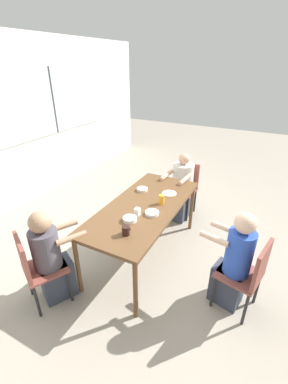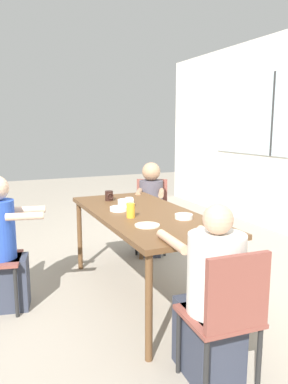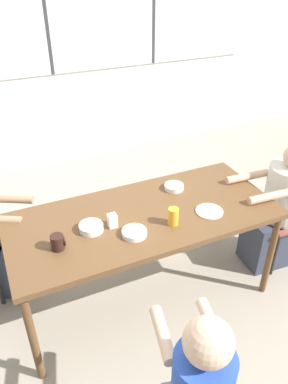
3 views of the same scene
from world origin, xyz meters
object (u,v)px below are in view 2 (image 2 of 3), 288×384
Objects in this scene: juice_glass at (131,210)px; bowl_fruit at (184,216)px; chair_for_man_teal_shirt at (227,310)px; person_man_teal_shirt at (212,302)px; coffee_mug at (109,196)px; bowl_white_shallow at (119,209)px; person_woman_green_shirt at (4,248)px; chair_for_man_blue_shirt at (152,208)px; milk_carton_small at (129,202)px; bowl_cereal at (126,202)px; person_man_blue_shirt at (151,212)px.

bowl_fruit is at bearing 60.87° from juice_glass.
chair_for_man_teal_shirt is at bearing -16.33° from bowl_fruit.
chair_for_man_teal_shirt is at bearing 4.12° from juice_glass.
juice_glass is at bearing 99.27° from person_man_teal_shirt.
coffee_mug reaches higher than bowl_fruit.
person_woman_green_shirt is at bearing -96.43° from bowl_white_shallow.
coffee_mug is 0.62× the size of bowl_white_shallow.
person_woman_green_shirt reaches higher than coffee_mug.
chair_for_man_blue_shirt is 1.00× the size of chair_for_man_teal_shirt.
person_man_teal_shirt is 1.10m from juice_glass.
juice_glass is at bearing 86.45° from chair_for_man_blue_shirt.
bowl_cereal is (-0.14, 0.02, -0.02)m from milk_carton_small.
bowl_cereal is at bearing 108.88° from person_woman_green_shirt.
person_woman_green_shirt is at bearing 130.82° from person_man_teal_shirt.
bowl_fruit is (0.72, 0.22, -0.00)m from bowl_cereal.
person_man_blue_shirt is 0.85m from coffee_mug.
bowl_cereal is (0.23, 0.09, -0.03)m from coffee_mug.
bowl_fruit is (0.21, 0.38, -0.04)m from juice_glass.
person_man_teal_shirt is 7.01× the size of bowl_cereal.
bowl_white_shallow is (-0.28, -0.00, -0.04)m from juice_glass.
person_man_blue_shirt reaches higher than bowl_white_shallow.
juice_glass is (0.39, 0.98, 0.31)m from person_woman_green_shirt.
person_man_teal_shirt is 1.45m from milk_carton_small.
chair_for_man_blue_shirt is 0.16m from person_man_blue_shirt.
milk_carton_small reaches higher than bowl_white_shallow.
person_man_blue_shirt is 0.92m from bowl_cereal.
milk_carton_small is 0.58× the size of bowl_white_shallow.
person_man_blue_shirt is 9.18× the size of juice_glass.
person_man_teal_shirt is (1.43, 1.07, -0.05)m from person_woman_green_shirt.
person_woman_green_shirt is 1.04× the size of person_man_teal_shirt.
bowl_cereal is at bearing 76.86° from person_man_blue_shirt.
bowl_cereal is (-0.23, 0.16, 0.00)m from bowl_white_shallow.
person_man_blue_shirt reaches higher than bowl_cereal.
milk_carton_small is (0.37, 0.07, -0.00)m from coffee_mug.
person_man_teal_shirt is (-0.17, 0.01, -0.03)m from chair_for_man_teal_shirt.
person_man_teal_shirt is at bearing 101.29° from chair_for_man_blue_shirt.
bowl_white_shallow is 1.02× the size of bowl_cereal.
person_man_teal_shirt is at bearing 5.42° from juice_glass.
coffee_mug is at bearing 60.57° from person_man_blue_shirt.
person_man_blue_shirt is 1.42m from juice_glass.
person_man_teal_shirt reaches higher than bowl_cereal.
bowl_fruit is (0.58, 0.24, -0.03)m from milk_carton_small.
coffee_mug reaches higher than bowl_cereal.
juice_glass is 0.82× the size of bowl_fruit.
person_woman_green_shirt is 7.29× the size of bowl_cereal.
person_man_blue_shirt is 1.01× the size of person_man_teal_shirt.
milk_carton_small is (-1.41, 0.04, 0.34)m from person_man_teal_shirt.
milk_carton_small is at bearing 92.01° from chair_for_man_teal_shirt.
milk_carton_small is 0.63× the size of bowl_fruit.
person_woman_green_shirt is at bearing -83.73° from bowl_cereal.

